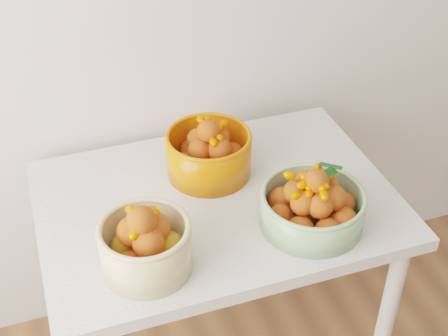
{
  "coord_description": "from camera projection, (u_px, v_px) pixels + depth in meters",
  "views": [
    {
      "loc": [
        -0.74,
        0.31,
        1.88
      ],
      "look_at": [
        -0.32,
        1.52,
        0.92
      ],
      "focal_mm": 50.0,
      "sensor_mm": 36.0,
      "label": 1
    }
  ],
  "objects": [
    {
      "name": "bowl_cream",
      "position": [
        146.0,
        244.0,
        1.51
      ],
      "size": [
        0.23,
        0.23,
        0.2
      ],
      "rotation": [
        0.0,
        0.0,
        -0.01
      ],
      "color": "#D8BC83",
      "rests_on": "table"
    },
    {
      "name": "table",
      "position": [
        217.0,
        223.0,
        1.82
      ],
      "size": [
        1.0,
        0.7,
        0.75
      ],
      "color": "silver",
      "rests_on": "ground"
    },
    {
      "name": "bowl_green",
      "position": [
        313.0,
        206.0,
        1.64
      ],
      "size": [
        0.35,
        0.35,
        0.18
      ],
      "rotation": [
        0.0,
        0.0,
        0.31
      ],
      "color": "#8DB07A",
      "rests_on": "table"
    },
    {
      "name": "bowl_orange",
      "position": [
        209.0,
        153.0,
        1.82
      ],
      "size": [
        0.32,
        0.32,
        0.18
      ],
      "rotation": [
        0.0,
        0.0,
        -0.34
      ],
      "color": "#DF5809",
      "rests_on": "table"
    }
  ]
}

